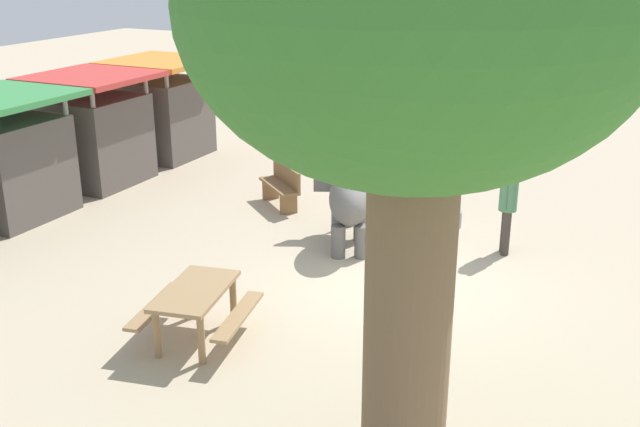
# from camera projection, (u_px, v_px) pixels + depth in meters

# --- Properties ---
(ground_plane) EXTENTS (60.00, 60.00, 0.00)m
(ground_plane) POSITION_uv_depth(u_px,v_px,m) (397.00, 284.00, 12.43)
(ground_plane) COLOR #BAA88C
(elephant) EXTENTS (2.00, 1.63, 1.41)m
(elephant) POSITION_uv_depth(u_px,v_px,m) (350.00, 198.00, 13.77)
(elephant) COLOR slate
(elephant) RESTS_ON ground_plane
(person_handler) EXTENTS (0.48, 0.32, 1.62)m
(person_handler) POSITION_uv_depth(u_px,v_px,m) (508.00, 203.00, 13.35)
(person_handler) COLOR #3F3833
(person_handler) RESTS_ON ground_plane
(shade_tree_main) EXTENTS (4.49, 4.12, 6.39)m
(shade_tree_main) POSITION_uv_depth(u_px,v_px,m) (421.00, 19.00, 6.47)
(shade_tree_main) COLOR brown
(shade_tree_main) RESTS_ON ground_plane
(wooden_bench) EXTENTS (1.21, 1.33, 0.88)m
(wooden_bench) POSITION_uv_depth(u_px,v_px,m) (282.00, 185.00, 15.97)
(wooden_bench) COLOR olive
(wooden_bench) RESTS_ON ground_plane
(picnic_table_near) EXTENTS (1.76, 1.74, 0.78)m
(picnic_table_near) POSITION_uv_depth(u_px,v_px,m) (196.00, 301.00, 10.50)
(picnic_table_near) COLOR #9E7A51
(picnic_table_near) RESTS_ON ground_plane
(market_stall_green) EXTENTS (2.50, 2.50, 2.52)m
(market_stall_green) POSITION_uv_depth(u_px,v_px,m) (8.00, 162.00, 15.15)
(market_stall_green) COLOR #59514C
(market_stall_green) RESTS_ON ground_plane
(market_stall_red) EXTENTS (2.50, 2.50, 2.52)m
(market_stall_red) POSITION_uv_depth(u_px,v_px,m) (96.00, 135.00, 17.36)
(market_stall_red) COLOR #59514C
(market_stall_red) RESTS_ON ground_plane
(market_stall_orange) EXTENTS (2.50, 2.50, 2.52)m
(market_stall_orange) POSITION_uv_depth(u_px,v_px,m) (165.00, 113.00, 19.57)
(market_stall_orange) COLOR #59514C
(market_stall_orange) RESTS_ON ground_plane
(feed_bucket) EXTENTS (0.36, 0.36, 0.32)m
(feed_bucket) POSITION_uv_depth(u_px,v_px,m) (452.00, 219.00, 14.87)
(feed_bucket) COLOR gray
(feed_bucket) RESTS_ON ground_plane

